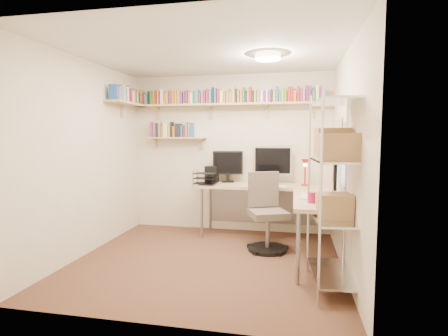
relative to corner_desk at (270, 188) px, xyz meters
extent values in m
plane|color=#482F1F|center=(-0.70, -0.95, -0.79)|extent=(3.20, 3.20, 0.00)
cube|color=beige|center=(-0.70, 0.55, 0.46)|extent=(3.20, 0.04, 2.50)
cube|color=beige|center=(-2.30, -0.95, 0.46)|extent=(0.04, 3.00, 2.50)
cube|color=beige|center=(0.90, -0.95, 0.46)|extent=(0.04, 3.00, 2.50)
cube|color=beige|center=(-0.70, -2.45, 0.46)|extent=(3.20, 0.04, 2.50)
cube|color=silver|center=(-0.70, -0.95, 1.71)|extent=(3.20, 3.00, 0.04)
cube|color=white|center=(0.89, -0.40, 0.76)|extent=(0.01, 0.30, 0.42)
cube|color=white|center=(0.89, -0.80, 0.71)|extent=(0.01, 0.28, 0.38)
cylinder|color=#FFEAC6|center=(0.00, -0.75, 1.67)|extent=(0.30, 0.30, 0.06)
cube|color=tan|center=(-0.70, 0.43, 1.23)|extent=(3.05, 0.25, 0.03)
cube|color=tan|center=(-2.18, 0.00, 1.23)|extent=(0.25, 1.00, 0.03)
cube|color=tan|center=(-1.55, 0.45, 0.71)|extent=(0.95, 0.20, 0.02)
cube|color=tan|center=(-1.90, 0.49, 1.16)|extent=(0.03, 0.20, 0.20)
cube|color=tan|center=(-1.00, 0.49, 1.16)|extent=(0.03, 0.20, 0.20)
cube|color=tan|center=(-0.10, 0.49, 1.16)|extent=(0.03, 0.20, 0.20)
cube|color=tan|center=(0.60, 0.49, 1.16)|extent=(0.03, 0.20, 0.20)
cube|color=#7C2280|center=(-2.17, 0.43, 1.35)|extent=(0.03, 0.14, 0.20)
cube|color=#2B822C|center=(-2.12, 0.43, 1.35)|extent=(0.04, 0.11, 0.21)
cube|color=#B41D18|center=(-2.08, 0.43, 1.34)|extent=(0.03, 0.14, 0.18)
cube|color=teal|center=(-2.04, 0.43, 1.33)|extent=(0.04, 0.15, 0.17)
cube|color=black|center=(-2.00, 0.43, 1.36)|extent=(0.02, 0.13, 0.22)
cube|color=#2B822C|center=(-1.96, 0.43, 1.36)|extent=(0.03, 0.13, 0.22)
cube|color=#2B822C|center=(-1.93, 0.43, 1.36)|extent=(0.02, 0.14, 0.22)
cube|color=orange|center=(-1.90, 0.43, 1.35)|extent=(0.02, 0.14, 0.21)
cube|color=#B41D18|center=(-1.87, 0.43, 1.36)|extent=(0.02, 0.15, 0.23)
cube|color=gold|center=(-1.84, 0.43, 1.36)|extent=(0.02, 0.12, 0.22)
cube|color=#7C2280|center=(-1.81, 0.43, 1.35)|extent=(0.02, 0.11, 0.21)
cube|color=white|center=(-1.77, 0.43, 1.37)|extent=(0.04, 0.15, 0.24)
cube|color=orange|center=(-1.72, 0.43, 1.34)|extent=(0.03, 0.12, 0.18)
cube|color=gold|center=(-1.68, 0.43, 1.36)|extent=(0.03, 0.13, 0.23)
cube|color=#7C2280|center=(-1.64, 0.43, 1.35)|extent=(0.04, 0.12, 0.20)
cube|color=orange|center=(-1.59, 0.43, 1.36)|extent=(0.04, 0.11, 0.22)
cube|color=gold|center=(-1.54, 0.43, 1.37)|extent=(0.03, 0.13, 0.25)
cube|color=gold|center=(-1.50, 0.43, 1.36)|extent=(0.04, 0.12, 0.23)
cube|color=#7C2280|center=(-1.45, 0.43, 1.34)|extent=(0.04, 0.14, 0.18)
cube|color=#2156AE|center=(-1.40, 0.43, 1.35)|extent=(0.02, 0.13, 0.20)
cube|color=#B41D18|center=(-1.36, 0.43, 1.36)|extent=(0.04, 0.11, 0.22)
cube|color=gray|center=(-1.32, 0.43, 1.34)|extent=(0.03, 0.12, 0.19)
cube|color=white|center=(-1.28, 0.43, 1.34)|extent=(0.04, 0.14, 0.18)
cube|color=#2B822C|center=(-1.23, 0.43, 1.35)|extent=(0.02, 0.12, 0.20)
cube|color=teal|center=(-1.19, 0.43, 1.36)|extent=(0.04, 0.14, 0.23)
cube|color=#B41D18|center=(-1.15, 0.43, 1.34)|extent=(0.03, 0.12, 0.18)
cube|color=teal|center=(-1.10, 0.43, 1.35)|extent=(0.03, 0.14, 0.21)
cube|color=#7C2280|center=(-1.07, 0.43, 1.35)|extent=(0.02, 0.12, 0.21)
cube|color=#B41D18|center=(-1.02, 0.43, 1.36)|extent=(0.04, 0.13, 0.23)
cube|color=teal|center=(-0.98, 0.43, 1.36)|extent=(0.03, 0.14, 0.22)
cube|color=black|center=(-0.94, 0.43, 1.37)|extent=(0.03, 0.12, 0.25)
cube|color=#2156AE|center=(-0.89, 0.43, 1.37)|extent=(0.04, 0.12, 0.24)
cube|color=#B41D18|center=(-0.85, 0.43, 1.36)|extent=(0.04, 0.12, 0.22)
cube|color=white|center=(-0.79, 0.43, 1.35)|extent=(0.04, 0.15, 0.19)
cube|color=orange|center=(-0.75, 0.43, 1.34)|extent=(0.03, 0.12, 0.18)
cube|color=gray|center=(-0.70, 0.43, 1.35)|extent=(0.04, 0.11, 0.21)
cube|color=gray|center=(-0.65, 0.43, 1.34)|extent=(0.04, 0.14, 0.18)
cube|color=gold|center=(-0.61, 0.43, 1.37)|extent=(0.04, 0.15, 0.25)
cube|color=black|center=(-0.56, 0.43, 1.36)|extent=(0.02, 0.14, 0.22)
cube|color=gray|center=(-0.53, 0.43, 1.35)|extent=(0.03, 0.15, 0.20)
cube|color=orange|center=(-0.49, 0.43, 1.36)|extent=(0.03, 0.13, 0.22)
cube|color=#2B822C|center=(-0.45, 0.43, 1.37)|extent=(0.03, 0.12, 0.24)
cube|color=black|center=(-0.41, 0.43, 1.34)|extent=(0.03, 0.14, 0.19)
cube|color=gray|center=(-0.38, 0.43, 1.37)|extent=(0.03, 0.12, 0.23)
cube|color=#B41D18|center=(-0.35, 0.43, 1.37)|extent=(0.03, 0.12, 0.24)
cube|color=black|center=(-0.31, 0.43, 1.34)|extent=(0.04, 0.12, 0.18)
cube|color=gold|center=(-0.27, 0.43, 1.35)|extent=(0.03, 0.14, 0.20)
cube|color=gray|center=(-0.22, 0.43, 1.35)|extent=(0.04, 0.13, 0.20)
cube|color=white|center=(-0.17, 0.43, 1.34)|extent=(0.04, 0.12, 0.19)
cube|color=#7C2280|center=(-0.13, 0.43, 1.34)|extent=(0.03, 0.13, 0.19)
cube|color=white|center=(-0.10, 0.43, 1.35)|extent=(0.03, 0.13, 0.20)
cube|color=#7C2280|center=(-0.06, 0.43, 1.34)|extent=(0.04, 0.12, 0.18)
cube|color=black|center=(-0.02, 0.43, 1.35)|extent=(0.02, 0.11, 0.20)
cube|color=gold|center=(0.01, 0.43, 1.35)|extent=(0.03, 0.13, 0.20)
cube|color=#2156AE|center=(0.06, 0.43, 1.37)|extent=(0.04, 0.14, 0.24)
cube|color=#2B822C|center=(0.10, 0.43, 1.34)|extent=(0.03, 0.14, 0.18)
cube|color=gold|center=(0.14, 0.43, 1.34)|extent=(0.03, 0.12, 0.18)
cube|color=#2B822C|center=(0.18, 0.43, 1.35)|extent=(0.04, 0.13, 0.20)
cube|color=#B41D18|center=(0.23, 0.43, 1.36)|extent=(0.04, 0.11, 0.23)
cube|color=#B41D18|center=(0.27, 0.43, 1.36)|extent=(0.03, 0.11, 0.23)
cube|color=orange|center=(0.32, 0.43, 1.33)|extent=(0.04, 0.14, 0.17)
cube|color=#B41D18|center=(0.37, 0.43, 1.36)|extent=(0.03, 0.13, 0.23)
cube|color=#7C2280|center=(0.42, 0.43, 1.34)|extent=(0.04, 0.13, 0.18)
cube|color=gold|center=(0.45, 0.43, 1.36)|extent=(0.03, 0.13, 0.22)
cube|color=#7C2280|center=(0.49, 0.43, 1.37)|extent=(0.03, 0.14, 0.25)
cube|color=#7C2280|center=(0.54, 0.43, 1.36)|extent=(0.04, 0.13, 0.23)
cube|color=#2B822C|center=(0.59, 0.43, 1.33)|extent=(0.04, 0.12, 0.17)
cube|color=white|center=(0.65, 0.43, 1.37)|extent=(0.04, 0.12, 0.24)
cube|color=#7C2280|center=(0.69, 0.43, 1.34)|extent=(0.04, 0.14, 0.19)
cube|color=gray|center=(0.74, 0.43, 1.34)|extent=(0.04, 0.15, 0.19)
cube|color=#2156AE|center=(-2.18, -0.43, 1.36)|extent=(0.13, 0.04, 0.22)
cube|color=gray|center=(-2.18, -0.37, 1.34)|extent=(0.14, 0.04, 0.18)
cube|color=gray|center=(-2.18, -0.32, 1.35)|extent=(0.12, 0.04, 0.20)
cube|color=gray|center=(-2.18, -0.28, 1.36)|extent=(0.12, 0.03, 0.23)
cube|color=teal|center=(-2.18, -0.24, 1.35)|extent=(0.11, 0.03, 0.21)
cube|color=white|center=(-2.18, -0.20, 1.36)|extent=(0.12, 0.02, 0.23)
cube|color=teal|center=(-2.18, -0.16, 1.34)|extent=(0.15, 0.04, 0.18)
cube|color=white|center=(-2.18, -0.11, 1.36)|extent=(0.13, 0.04, 0.22)
cube|color=#7C2280|center=(-2.18, -0.06, 1.37)|extent=(0.11, 0.04, 0.25)
cube|color=#B41D18|center=(-2.18, -0.02, 1.34)|extent=(0.14, 0.04, 0.19)
cube|color=orange|center=(-2.18, 0.04, 1.33)|extent=(0.11, 0.04, 0.17)
cube|color=white|center=(-2.18, 0.09, 1.34)|extent=(0.12, 0.04, 0.18)
cube|color=gray|center=(-2.18, 0.14, 1.36)|extent=(0.13, 0.03, 0.23)
cube|color=black|center=(-2.18, 0.18, 1.35)|extent=(0.12, 0.03, 0.21)
cube|color=white|center=(-2.18, 0.22, 1.34)|extent=(0.11, 0.03, 0.19)
cube|color=gray|center=(-2.18, 0.25, 1.36)|extent=(0.11, 0.03, 0.22)
cube|color=black|center=(-2.18, 0.30, 1.34)|extent=(0.11, 0.02, 0.19)
cube|color=gray|center=(-2.18, 0.34, 1.33)|extent=(0.12, 0.03, 0.17)
cube|color=gold|center=(-2.18, 0.38, 1.37)|extent=(0.15, 0.03, 0.24)
cube|color=#2B822C|center=(-2.18, 0.42, 1.36)|extent=(0.13, 0.04, 0.22)
cube|color=#7C2280|center=(-1.96, 0.45, 0.85)|extent=(0.04, 0.15, 0.24)
cube|color=gray|center=(-1.92, 0.45, 0.84)|extent=(0.04, 0.11, 0.24)
cube|color=black|center=(-1.87, 0.45, 0.84)|extent=(0.04, 0.14, 0.22)
cube|color=gray|center=(-1.83, 0.45, 0.84)|extent=(0.04, 0.14, 0.24)
cube|color=orange|center=(-1.78, 0.45, 0.82)|extent=(0.02, 0.13, 0.18)
cube|color=white|center=(-1.75, 0.45, 0.84)|extent=(0.03, 0.14, 0.23)
cube|color=white|center=(-1.71, 0.45, 0.83)|extent=(0.04, 0.12, 0.21)
cube|color=gold|center=(-1.67, 0.45, 0.84)|extent=(0.03, 0.14, 0.23)
cube|color=black|center=(-1.63, 0.45, 0.85)|extent=(0.03, 0.11, 0.25)
cube|color=orange|center=(-1.59, 0.45, 0.81)|extent=(0.04, 0.13, 0.17)
cube|color=black|center=(-1.55, 0.45, 0.83)|extent=(0.04, 0.14, 0.22)
cube|color=black|center=(-1.50, 0.45, 0.83)|extent=(0.04, 0.14, 0.22)
cube|color=#2156AE|center=(-1.45, 0.45, 0.82)|extent=(0.03, 0.15, 0.19)
cube|color=#B41D18|center=(-1.41, 0.45, 0.81)|extent=(0.03, 0.11, 0.18)
cube|color=gray|center=(-1.38, 0.45, 0.85)|extent=(0.03, 0.14, 0.24)
cube|color=gray|center=(-1.33, 0.45, 0.84)|extent=(0.03, 0.14, 0.23)
cube|color=#2156AE|center=(-1.30, 0.45, 0.84)|extent=(0.03, 0.14, 0.23)
cube|color=beige|center=(-0.05, 0.27, -0.01)|extent=(2.05, 0.65, 0.04)
cube|color=beige|center=(0.65, -0.77, -0.01)|extent=(0.65, 1.40, 0.04)
cylinder|color=gray|center=(-1.02, 0.00, -0.41)|extent=(0.04, 0.04, 0.75)
cylinder|color=gray|center=(-1.02, 0.54, -0.41)|extent=(0.04, 0.04, 0.75)
cylinder|color=gray|center=(0.92, 0.54, -0.41)|extent=(0.04, 0.04, 0.75)
cylinder|color=gray|center=(0.38, -1.42, -0.41)|extent=(0.04, 0.04, 0.75)
cylinder|color=gray|center=(0.92, -1.42, -0.41)|extent=(0.04, 0.04, 0.75)
cube|color=gray|center=(-0.05, 0.55, -0.36)|extent=(1.94, 0.02, 0.59)
cube|color=silver|center=(0.00, 0.40, 0.37)|extent=(0.59, 0.03, 0.45)
cube|color=black|center=(0.00, 0.38, 0.37)|extent=(0.53, 0.00, 0.39)
cube|color=black|center=(-0.70, 0.40, 0.32)|extent=(0.47, 0.03, 0.37)
cube|color=black|center=(0.80, -0.72, 0.34)|extent=(0.03, 0.63, 0.41)
cube|color=silver|center=(0.78, -0.72, 0.34)|extent=(0.00, 0.56, 0.35)
cube|color=white|center=(0.00, 0.08, 0.02)|extent=(0.45, 0.14, 0.02)
cube|color=white|center=(0.49, -0.72, 0.02)|extent=(0.14, 0.43, 0.02)
cylinder|color=red|center=(0.49, 0.27, 0.02)|extent=(0.11, 0.11, 0.02)
cylinder|color=red|center=(0.49, 0.27, 0.18)|extent=(0.03, 0.03, 0.30)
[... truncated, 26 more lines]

